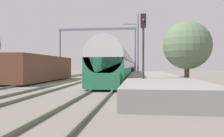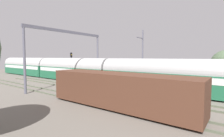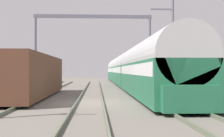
# 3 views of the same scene
# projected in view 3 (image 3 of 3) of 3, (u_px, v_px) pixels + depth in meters

# --- Properties ---
(ground) EXTENTS (120.00, 120.00, 0.00)m
(ground) POSITION_uv_depth(u_px,v_px,m) (90.00, 103.00, 16.79)
(ground) COLOR #6B645C
(track_far_west) EXTENTS (1.52, 60.00, 0.16)m
(track_far_west) POSITION_uv_depth(u_px,v_px,m) (16.00, 102.00, 16.57)
(track_far_west) COLOR #5E6551
(track_far_west) RESTS_ON ground
(track_west) EXTENTS (1.52, 60.00, 0.16)m
(track_west) POSITION_uv_depth(u_px,v_px,m) (90.00, 101.00, 16.79)
(track_west) COLOR #5E6551
(track_west) RESTS_ON ground
(track_east) EXTENTS (1.52, 60.00, 0.16)m
(track_east) POSITION_uv_depth(u_px,v_px,m) (162.00, 101.00, 17.00)
(track_east) COLOR #5E6551
(track_east) RESTS_ON ground
(platform) EXTENTS (4.40, 28.00, 0.90)m
(platform) POSITION_uv_depth(u_px,v_px,m) (213.00, 92.00, 19.20)
(platform) COLOR gray
(platform) RESTS_ON ground
(passenger_train) EXTENTS (2.93, 49.20, 3.82)m
(passenger_train) POSITION_uv_depth(u_px,v_px,m) (127.00, 69.00, 36.23)
(passenger_train) COLOR #236B47
(passenger_train) RESTS_ON ground
(freight_car) EXTENTS (2.80, 13.00, 2.70)m
(freight_car) POSITION_uv_depth(u_px,v_px,m) (30.00, 76.00, 20.09)
(freight_car) COLOR #563323
(freight_car) RESTS_ON ground
(person_crossing) EXTENTS (0.46, 0.38, 1.73)m
(person_crossing) POSITION_uv_depth(u_px,v_px,m) (150.00, 78.00, 30.02)
(person_crossing) COLOR #323232
(person_crossing) RESTS_ON ground
(railway_signal_far) EXTENTS (0.36, 0.30, 5.02)m
(railway_signal_far) POSITION_uv_depth(u_px,v_px,m) (140.00, 60.00, 38.82)
(railway_signal_far) COLOR #2D2D33
(railway_signal_far) RESTS_ON ground
(catenary_gantry) EXTENTS (12.71, 0.28, 7.86)m
(catenary_gantry) POSITION_uv_depth(u_px,v_px,m) (93.00, 35.00, 31.79)
(catenary_gantry) COLOR slate
(catenary_gantry) RESTS_ON ground
(catenary_pole_east_mid) EXTENTS (1.90, 0.20, 8.00)m
(catenary_pole_east_mid) POSITION_uv_depth(u_px,v_px,m) (172.00, 42.00, 23.90)
(catenary_pole_east_mid) COLOR slate
(catenary_pole_east_mid) RESTS_ON ground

